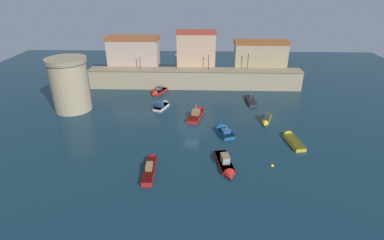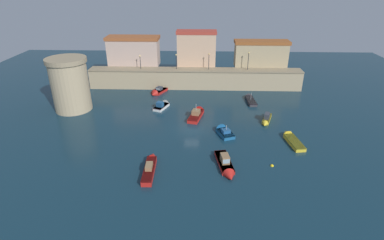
# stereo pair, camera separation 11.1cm
# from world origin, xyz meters

# --- Properties ---
(ground_plane) EXTENTS (115.54, 115.54, 0.00)m
(ground_plane) POSITION_xyz_m (0.00, 0.00, 0.00)
(ground_plane) COLOR #112D3D
(quay_wall) EXTENTS (46.99, 3.57, 4.35)m
(quay_wall) POSITION_xyz_m (0.00, 20.89, 2.18)
(quay_wall) COLOR tan
(quay_wall) RESTS_ON ground
(old_town_backdrop) EXTENTS (41.10, 4.81, 8.05)m
(old_town_backdrop) POSITION_xyz_m (-1.16, 24.53, 7.52)
(old_town_backdrop) COLOR #C0A292
(old_town_backdrop) RESTS_ON ground
(fortress_tower) EXTENTS (7.23, 7.23, 9.90)m
(fortress_tower) POSITION_xyz_m (-22.70, 7.83, 5.01)
(fortress_tower) COLOR tan
(fortress_tower) RESTS_ON ground
(quay_lamp_0) EXTENTS (0.32, 0.32, 3.00)m
(quay_lamp_0) POSITION_xyz_m (-12.07, 20.89, 6.37)
(quay_lamp_0) COLOR black
(quay_lamp_0) RESTS_ON quay_wall
(quay_lamp_1) EXTENTS (0.32, 0.32, 3.33)m
(quay_lamp_1) POSITION_xyz_m (-4.13, 20.89, 6.57)
(quay_lamp_1) COLOR black
(quay_lamp_1) RESTS_ON quay_wall
(quay_lamp_2) EXTENTS (0.32, 0.32, 3.56)m
(quay_lamp_2) POSITION_xyz_m (3.02, 20.89, 6.70)
(quay_lamp_2) COLOR black
(quay_lamp_2) RESTS_ON quay_wall
(quay_lamp_3) EXTENTS (0.32, 0.32, 3.89)m
(quay_lamp_3) POSITION_xyz_m (11.57, 20.89, 6.89)
(quay_lamp_3) COLOR black
(quay_lamp_3) RESTS_ON quay_wall
(moored_boat_0) EXTENTS (2.71, 6.90, 2.12)m
(moored_boat_0) POSITION_xyz_m (4.94, -11.00, 0.42)
(moored_boat_0) COLOR red
(moored_boat_0) RESTS_ON ground
(moored_boat_1) EXTENTS (1.88, 6.45, 2.31)m
(moored_boat_1) POSITION_xyz_m (11.40, 13.63, 0.31)
(moored_boat_1) COLOR #333338
(moored_boat_1) RESTS_ON ground
(moored_boat_2) EXTENTS (2.46, 6.32, 1.47)m
(moored_boat_2) POSITION_xyz_m (15.53, -3.08, 0.32)
(moored_boat_2) COLOR gold
(moored_boat_2) RESTS_ON ground
(moored_boat_3) EXTENTS (3.74, 5.11, 1.87)m
(moored_boat_3) POSITION_xyz_m (-8.02, 16.91, 0.36)
(moored_boat_3) COLOR red
(moored_boat_3) RESTS_ON ground
(moored_boat_4) EXTENTS (3.24, 6.96, 3.11)m
(moored_boat_4) POSITION_xyz_m (0.83, 5.75, 0.46)
(moored_boat_4) COLOR red
(moored_boat_4) RESTS_ON ground
(moored_boat_5) EXTENTS (1.45, 7.23, 1.56)m
(moored_boat_5) POSITION_xyz_m (-5.05, -11.56, 0.46)
(moored_boat_5) COLOR red
(moored_boat_5) RESTS_ON ground
(moored_boat_6) EXTENTS (3.31, 4.77, 2.53)m
(moored_boat_6) POSITION_xyz_m (5.15, -0.93, 0.36)
(moored_boat_6) COLOR #195689
(moored_boat_6) RESTS_ON ground
(moored_boat_7) EXTENTS (3.26, 5.01, 1.98)m
(moored_boat_7) POSITION_xyz_m (-5.88, 9.52, 0.40)
(moored_boat_7) COLOR white
(moored_boat_7) RESTS_ON ground
(moored_boat_8) EXTENTS (2.67, 5.05, 1.76)m
(moored_boat_8) POSITION_xyz_m (12.92, 3.54, 0.47)
(moored_boat_8) COLOR gold
(moored_boat_8) RESTS_ON ground
(mooring_buoy_0) EXTENTS (0.48, 0.48, 0.48)m
(mooring_buoy_0) POSITION_xyz_m (11.17, -10.16, 0.00)
(mooring_buoy_0) COLOR yellow
(mooring_buoy_0) RESTS_ON ground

